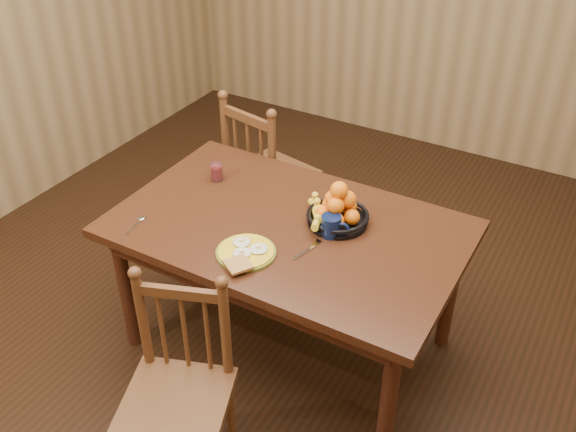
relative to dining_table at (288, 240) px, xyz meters
The scene contains 10 objects.
room 0.68m from the dining_table, ahead, with size 4.52×5.02×2.72m.
dining_table is the anchor object (origin of this frame).
chair_far 0.93m from the dining_table, 127.79° to the left, with size 0.53×0.51×0.99m.
chair_near 0.86m from the dining_table, 91.70° to the right, with size 0.53×0.51×0.91m.
breakfast_plate 0.30m from the dining_table, 99.69° to the right, with size 0.26×0.31×0.04m.
fork 0.23m from the dining_table, 34.36° to the right, with size 0.06×0.18×0.00m.
spoon 0.70m from the dining_table, 152.14° to the right, with size 0.04×0.16×0.01m.
coffee_mug 0.25m from the dining_table, ahead, with size 0.13×0.09×0.10m.
juice_glass 0.56m from the dining_table, 162.01° to the left, with size 0.06×0.06×0.09m.
fruit_bowl 0.27m from the dining_table, 34.47° to the left, with size 0.32×0.32×0.22m.
Camera 1 is at (1.20, -2.09, 2.45)m, focal length 40.00 mm.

